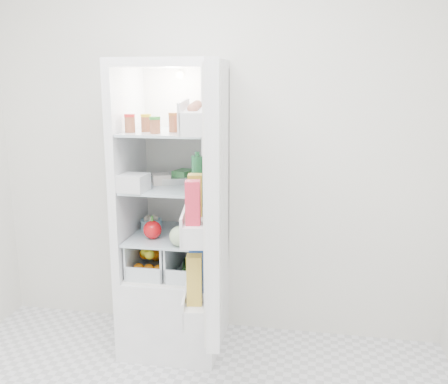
% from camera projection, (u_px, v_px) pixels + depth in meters
% --- Properties ---
extents(room_walls, '(3.02, 3.02, 2.61)m').
position_uv_depth(room_walls, '(127.00, 108.00, 1.73)').
color(room_walls, silver).
rests_on(room_walls, ground).
extents(refrigerator, '(0.60, 0.60, 1.80)m').
position_uv_depth(refrigerator, '(176.00, 243.00, 3.17)').
color(refrigerator, silver).
rests_on(refrigerator, ground).
extents(shelf_low, '(0.49, 0.53, 0.01)m').
position_uv_depth(shelf_low, '(173.00, 235.00, 3.09)').
color(shelf_low, '#AFC2CD').
rests_on(shelf_low, refrigerator).
extents(shelf_mid, '(0.49, 0.53, 0.02)m').
position_uv_depth(shelf_mid, '(172.00, 186.00, 3.02)').
color(shelf_mid, '#AFC2CD').
rests_on(shelf_mid, refrigerator).
extents(shelf_top, '(0.49, 0.53, 0.02)m').
position_uv_depth(shelf_top, '(171.00, 132.00, 2.95)').
color(shelf_top, '#AFC2CD').
rests_on(shelf_top, refrigerator).
extents(crisper_left, '(0.23, 0.46, 0.22)m').
position_uv_depth(crisper_left, '(155.00, 254.00, 3.14)').
color(crisper_left, silver).
rests_on(crisper_left, refrigerator).
extents(crisper_right, '(0.23, 0.46, 0.22)m').
position_uv_depth(crisper_right, '(193.00, 256.00, 3.10)').
color(crisper_right, silver).
rests_on(crisper_right, refrigerator).
extents(condiment_jars, '(0.46, 0.16, 0.08)m').
position_uv_depth(condiment_jars, '(165.00, 125.00, 2.83)').
color(condiment_jars, '#B21919').
rests_on(condiment_jars, shelf_top).
extents(squeeze_bottle, '(0.07, 0.07, 0.19)m').
position_uv_depth(squeeze_bottle, '(211.00, 113.00, 3.03)').
color(squeeze_bottle, white).
rests_on(squeeze_bottle, shelf_top).
extents(tub_white, '(0.16, 0.16, 0.10)m').
position_uv_depth(tub_white, '(133.00, 183.00, 2.85)').
color(tub_white, silver).
rests_on(tub_white, shelf_mid).
extents(tub_cream, '(0.14, 0.14, 0.06)m').
position_uv_depth(tub_cream, '(161.00, 179.00, 3.05)').
color(tub_cream, beige).
rests_on(tub_cream, shelf_mid).
extents(tin_red, '(0.09, 0.09, 0.05)m').
position_uv_depth(tin_red, '(201.00, 184.00, 2.92)').
color(tin_red, red).
rests_on(tin_red, shelf_mid).
extents(foil_tray, '(0.19, 0.17, 0.04)m').
position_uv_depth(foil_tray, '(174.00, 180.00, 3.07)').
color(foil_tray, silver).
rests_on(foil_tray, shelf_mid).
extents(tub_green, '(0.12, 0.15, 0.07)m').
position_uv_depth(tub_green, '(183.00, 176.00, 3.12)').
color(tub_green, '#42934E').
rests_on(tub_green, shelf_mid).
extents(red_cabbage, '(0.17, 0.17, 0.17)m').
position_uv_depth(red_cabbage, '(197.00, 217.00, 3.17)').
color(red_cabbage, '#591E50').
rests_on(red_cabbage, shelf_low).
extents(bell_pepper, '(0.11, 0.11, 0.11)m').
position_uv_depth(bell_pepper, '(152.00, 230.00, 2.99)').
color(bell_pepper, red).
rests_on(bell_pepper, shelf_low).
extents(mushroom_bowl, '(0.16, 0.16, 0.06)m').
position_uv_depth(mushroom_bowl, '(151.00, 224.00, 3.18)').
color(mushroom_bowl, '#8BBECF').
rests_on(mushroom_bowl, shelf_low).
extents(salad_bag, '(0.12, 0.12, 0.12)m').
position_uv_depth(salad_bag, '(179.00, 236.00, 2.86)').
color(salad_bag, '#ABC896').
rests_on(salad_bag, shelf_low).
extents(citrus_pile, '(0.20, 0.31, 0.16)m').
position_uv_depth(citrus_pile, '(153.00, 259.00, 3.12)').
color(citrus_pile, orange).
rests_on(citrus_pile, refrigerator).
extents(veg_pile, '(0.16, 0.30, 0.10)m').
position_uv_depth(veg_pile, '(193.00, 263.00, 3.11)').
color(veg_pile, '#1D4A18').
rests_on(veg_pile, refrigerator).
extents(fridge_door, '(0.26, 0.60, 1.30)m').
position_uv_depth(fridge_door, '(208.00, 205.00, 2.40)').
color(fridge_door, silver).
rests_on(fridge_door, refrigerator).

